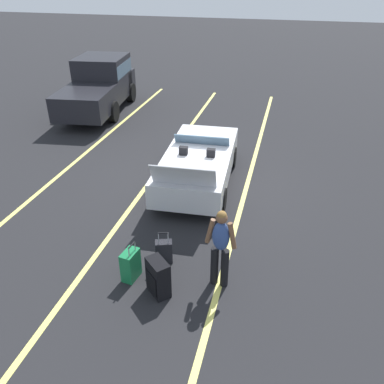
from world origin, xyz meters
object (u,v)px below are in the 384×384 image
object	(u,v)px
suitcase_small_carryon	(164,252)
traveler_person	(221,245)
convertible_car	(200,161)
suitcase_medium_bright	(131,265)
parked_pickup_truck_near	(100,84)
suitcase_large_black	(158,278)

from	to	relation	value
suitcase_small_carryon	traveler_person	distance (m)	1.44
convertible_car	traveler_person	distance (m)	4.23
suitcase_small_carryon	suitcase_medium_bright	bearing A→B (deg)	123.35
convertible_car	suitcase_medium_bright	bearing A→B (deg)	172.03
convertible_car	suitcase_medium_bright	distance (m)	4.28
traveler_person	parked_pickup_truck_near	size ratio (longest dim) A/B	0.32
suitcase_large_black	parked_pickup_truck_near	xyz separation A→B (m)	(9.61, 5.75, 0.74)
suitcase_large_black	suitcase_small_carryon	world-z (taller)	suitcase_small_carryon
convertible_car	suitcase_large_black	size ratio (longest dim) A/B	5.79
convertible_car	traveler_person	size ratio (longest dim) A/B	2.60
suitcase_medium_bright	convertible_car	bearing A→B (deg)	-85.67
parked_pickup_truck_near	convertible_car	bearing A→B (deg)	-140.42
parked_pickup_truck_near	suitcase_small_carryon	bearing A→B (deg)	-154.81
suitcase_small_carryon	convertible_car	bearing A→B (deg)	-17.20
suitcase_medium_bright	traveler_person	distance (m)	1.82
suitcase_small_carryon	traveler_person	size ratio (longest dim) A/B	0.47
suitcase_small_carryon	traveler_person	bearing A→B (deg)	-125.47
convertible_car	parked_pickup_truck_near	xyz separation A→B (m)	(5.09, 5.45, 0.51)
convertible_car	suitcase_small_carryon	bearing A→B (deg)	178.65
suitcase_small_carryon	parked_pickup_truck_near	world-z (taller)	parked_pickup_truck_near
suitcase_medium_bright	suitcase_small_carryon	world-z (taller)	suitcase_medium_bright
convertible_car	parked_pickup_truck_near	world-z (taller)	parked_pickup_truck_near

